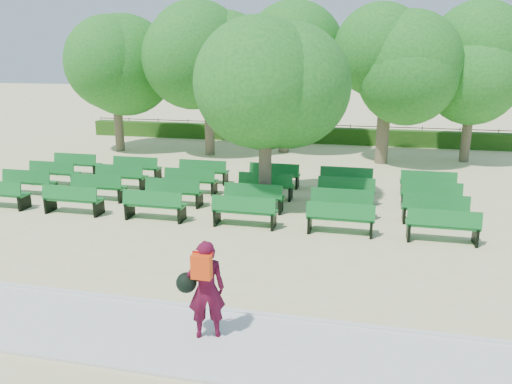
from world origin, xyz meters
TOP-DOWN VIEW (x-y plane):
  - ground at (0.00, 0.00)m, footprint 120.00×120.00m
  - paving at (0.00, -7.40)m, footprint 30.00×2.20m
  - curb at (0.00, -6.25)m, footprint 30.00×0.12m
  - hedge at (0.00, 14.00)m, footprint 26.00×0.70m
  - fence at (0.00, 14.40)m, footprint 26.00×0.10m
  - tree_line at (0.00, 10.00)m, footprint 21.80×6.80m
  - bench_array at (-0.91, 1.33)m, footprint 2.00×0.76m
  - tree_among at (0.76, 0.93)m, footprint 4.42×4.42m
  - person at (1.36, -7.23)m, footprint 0.94×0.67m

SIDE VIEW (x-z plane):
  - ground at x=0.00m, z-range 0.00..0.00m
  - fence at x=0.00m, z-range -0.51..0.51m
  - tree_line at x=0.00m, z-range -3.52..3.52m
  - paving at x=0.00m, z-range 0.00..0.06m
  - curb at x=0.00m, z-range 0.00..0.10m
  - bench_array at x=-0.91m, z-range -0.52..0.72m
  - hedge at x=0.00m, z-range 0.00..0.90m
  - person at x=1.36m, z-range 0.09..1.98m
  - tree_among at x=0.76m, z-range 0.98..6.96m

